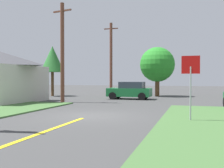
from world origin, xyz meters
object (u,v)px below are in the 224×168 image
(car_approaching_junction, at_px, (130,90))
(utility_pole_far, at_px, (111,58))
(oak_tree_left, at_px, (157,65))
(stop_sign, at_px, (191,75))
(pine_tree_center, at_px, (52,59))
(utility_pole_mid, at_px, (62,51))

(car_approaching_junction, height_order, utility_pole_far, utility_pole_far)
(utility_pole_far, bearing_deg, oak_tree_left, -21.88)
(stop_sign, relative_size, car_approaching_junction, 0.73)
(stop_sign, height_order, pine_tree_center, pine_tree_center)
(stop_sign, bearing_deg, pine_tree_center, -43.72)
(stop_sign, xyz_separation_m, oak_tree_left, (-3.66, 17.25, 1.34))
(oak_tree_left, bearing_deg, car_approaching_junction, -111.36)
(utility_pole_mid, distance_m, oak_tree_left, 11.76)
(stop_sign, distance_m, oak_tree_left, 17.68)
(utility_pole_mid, height_order, oak_tree_left, utility_pole_mid)
(oak_tree_left, relative_size, pine_tree_center, 0.97)
(stop_sign, bearing_deg, oak_tree_left, -77.61)
(stop_sign, distance_m, utility_pole_mid, 12.64)
(car_approaching_junction, bearing_deg, utility_pole_mid, 48.15)
(pine_tree_center, bearing_deg, oak_tree_left, 14.70)
(utility_pole_far, relative_size, oak_tree_left, 1.64)
(utility_pole_mid, distance_m, utility_pole_far, 12.26)
(utility_pole_far, distance_m, pine_tree_center, 7.40)
(utility_pole_mid, xyz_separation_m, oak_tree_left, (6.39, 9.85, -0.68))
(car_approaching_junction, height_order, utility_pole_mid, utility_pole_mid)
(car_approaching_junction, relative_size, pine_tree_center, 0.73)
(car_approaching_junction, xyz_separation_m, utility_pole_mid, (-4.48, -4.97, 3.31))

